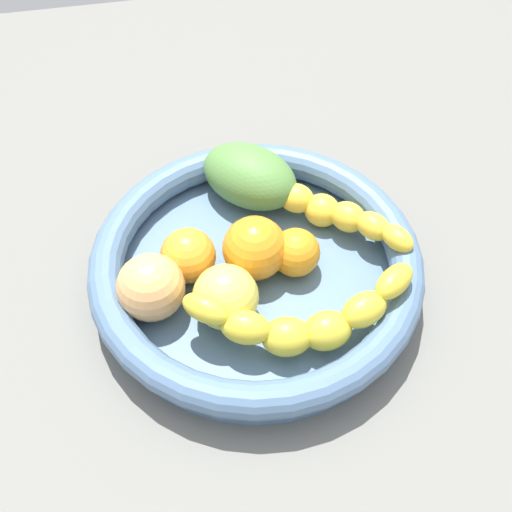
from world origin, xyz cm
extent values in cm
cube|color=slate|center=(0.00, 0.00, 1.50)|extent=(120.00, 120.00, 3.00)
cylinder|color=slate|center=(0.00, 0.00, 4.18)|extent=(32.55, 32.55, 2.36)
torus|color=slate|center=(0.00, 0.00, 7.15)|extent=(35.05, 35.05, 3.57)
ellipsoid|color=yellow|center=(6.78, -6.08, 10.22)|extent=(5.17, 5.54, 2.69)
ellipsoid|color=yellow|center=(8.80, -2.70, 9.11)|extent=(4.96, 5.83, 3.27)
ellipsoid|color=yellow|center=(9.87, 1.09, 7.99)|extent=(4.53, 5.44, 3.85)
ellipsoid|color=yellow|center=(9.92, 5.03, 7.99)|extent=(4.40, 5.35, 3.85)
ellipsoid|color=yellow|center=(8.96, 8.84, 9.11)|extent=(4.87, 5.80, 3.27)
ellipsoid|color=yellow|center=(7.04, 12.28, 10.22)|extent=(5.11, 5.57, 2.69)
ellipsoid|color=yellow|center=(1.13, 14.70, 9.27)|extent=(4.68, 4.08, 2.43)
ellipsoid|color=yellow|center=(-1.47, 12.99, 8.59)|extent=(4.92, 4.69, 2.86)
ellipsoid|color=yellow|center=(-3.82, 10.96, 7.91)|extent=(5.16, 5.16, 3.30)
ellipsoid|color=yellow|center=(-5.88, 8.62, 7.23)|extent=(5.40, 5.45, 3.73)
ellipsoid|color=yellow|center=(-7.61, 6.04, 7.91)|extent=(4.85, 5.11, 3.30)
ellipsoid|color=yellow|center=(-8.98, 3.25, 8.59)|extent=(4.17, 4.79, 2.86)
ellipsoid|color=yellow|center=(-9.97, 0.30, 9.27)|extent=(3.36, 4.48, 2.43)
sphere|color=orange|center=(-0.73, -0.47, 8.75)|extent=(6.79, 6.79, 6.79)
sphere|color=orange|center=(-1.43, -6.89, 8.28)|extent=(5.83, 5.83, 5.83)
sphere|color=orange|center=(-0.44, 4.21, 7.96)|extent=(5.19, 5.19, 5.19)
sphere|color=#EBA963|center=(2.28, -11.02, 8.80)|extent=(6.87, 6.87, 6.87)
sphere|color=#E1D258|center=(4.71, -3.93, 8.66)|extent=(6.60, 6.60, 6.60)
ellipsoid|color=#53853E|center=(-11.32, 1.43, 8.58)|extent=(13.51, 13.74, 6.45)
camera|label=1|loc=(42.46, -8.12, 62.90)|focal=47.36mm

